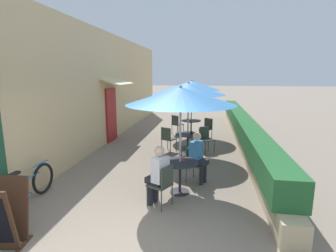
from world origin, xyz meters
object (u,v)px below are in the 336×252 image
at_px(patio_umbrella_near, 181,96).
at_px(cafe_chair_mid_right, 190,146).
at_px(seated_patron_near_right, 198,155).
at_px(cafe_chair_far_left, 207,127).
at_px(patio_umbrella_mid, 189,89).
at_px(bicycle_leaning, 27,187).
at_px(cafe_chair_mid_back, 206,137).
at_px(cafe_chair_far_right, 177,123).
at_px(coffee_cup_near, 183,159).
at_px(patio_table_near, 180,170).
at_px(patio_table_mid, 188,139).
at_px(patio_table_far, 191,125).
at_px(menu_board, 1,215).
at_px(cafe_chair_mid_left, 168,137).
at_px(cafe_chair_near_left, 163,183).
at_px(patio_umbrella_far, 192,85).
at_px(coffee_cup_far, 188,119).
at_px(seated_patron_near_left, 158,173).
at_px(coffee_cup_mid, 192,133).
at_px(cafe_chair_near_right, 194,161).

height_order(patio_umbrella_near, cafe_chair_mid_right, patio_umbrella_near).
relative_size(seated_patron_near_right, cafe_chair_far_left, 1.44).
bearing_deg(patio_umbrella_mid, bicycle_leaning, -128.04).
bearing_deg(cafe_chair_mid_back, cafe_chair_far_right, -95.81).
xyz_separation_m(seated_patron_near_right, coffee_cup_near, (-0.31, -0.59, 0.08)).
bearing_deg(seated_patron_near_right, patio_table_near, -2.71).
relative_size(coffee_cup_near, patio_table_mid, 0.11).
height_order(cafe_chair_mid_right, cafe_chair_mid_back, same).
bearing_deg(patio_table_far, seated_patron_near_right, -84.12).
distance_m(patio_umbrella_mid, menu_board, 5.87).
xyz_separation_m(seated_patron_near_right, cafe_chair_mid_left, (-1.12, 2.40, -0.17)).
xyz_separation_m(cafe_chair_near_left, patio_umbrella_far, (0.15, 6.07, 1.66)).
bearing_deg(patio_table_far, cafe_chair_mid_back, -72.88).
bearing_deg(coffee_cup_far, seated_patron_near_left, -90.97).
xyz_separation_m(patio_umbrella_near, seated_patron_near_left, (-0.37, -0.65, -1.49)).
bearing_deg(coffee_cup_far, seated_patron_near_right, -82.34).
height_order(seated_patron_near_right, menu_board, seated_patron_near_right).
xyz_separation_m(cafe_chair_near_left, cafe_chair_mid_right, (0.34, 2.76, 0.00)).
bearing_deg(patio_umbrella_near, seated_patron_near_left, -119.37).
distance_m(patio_umbrella_mid, coffee_cup_far, 2.92).
xyz_separation_m(seated_patron_near_left, patio_umbrella_mid, (0.32, 3.45, 1.49)).
xyz_separation_m(patio_umbrella_mid, menu_board, (-2.44, -5.08, -1.66)).
bearing_deg(cafe_chair_mid_right, patio_table_far, -0.49).
bearing_deg(seated_patron_near_right, patio_umbrella_mid, -142.30).
xyz_separation_m(coffee_cup_mid, coffee_cup_far, (-0.33, 2.53, 0.00)).
relative_size(cafe_chair_mid_left, coffee_cup_mid, 9.67).
distance_m(coffee_cup_near, bicycle_leaning, 3.29).
bearing_deg(patio_umbrella_near, bicycle_leaning, -161.59).
bearing_deg(cafe_chair_near_right, cafe_chair_mid_left, -129.86).
bearing_deg(coffee_cup_far, patio_umbrella_mid, -85.22).
relative_size(patio_table_near, patio_umbrella_mid, 0.34).
bearing_deg(seated_patron_near_left, cafe_chair_mid_left, 32.65).
height_order(coffee_cup_far, bicycle_leaning, coffee_cup_far).
xyz_separation_m(cafe_chair_near_right, cafe_chair_mid_left, (-1.02, 2.35, 0.00)).
bearing_deg(cafe_chair_near_left, cafe_chair_mid_back, 15.38).
relative_size(patio_umbrella_mid, cafe_chair_far_right, 2.76).
bearing_deg(patio_table_near, cafe_chair_near_left, -110.81).
relative_size(cafe_chair_far_left, coffee_cup_far, 9.67).
xyz_separation_m(seated_patron_near_right, bicycle_leaning, (-3.39, -1.66, -0.33)).
bearing_deg(patio_table_far, cafe_chair_far_right, 151.53).
bearing_deg(cafe_chair_far_left, patio_umbrella_near, 118.16).
xyz_separation_m(seated_patron_near_right, cafe_chair_far_left, (0.17, 4.36, -0.17)).
bearing_deg(coffee_cup_near, cafe_chair_near_right, 72.19).
bearing_deg(coffee_cup_mid, menu_board, -116.64).
bearing_deg(cafe_chair_near_left, coffee_cup_far, 26.64).
height_order(seated_patron_near_right, coffee_cup_near, seated_patron_near_right).
height_order(patio_umbrella_near, cafe_chair_mid_back, patio_umbrella_near).
distance_m(cafe_chair_near_right, seated_patron_near_right, 0.20).
distance_m(patio_table_mid, patio_table_far, 2.57).
bearing_deg(seated_patron_near_left, cafe_chair_near_left, -90.00).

